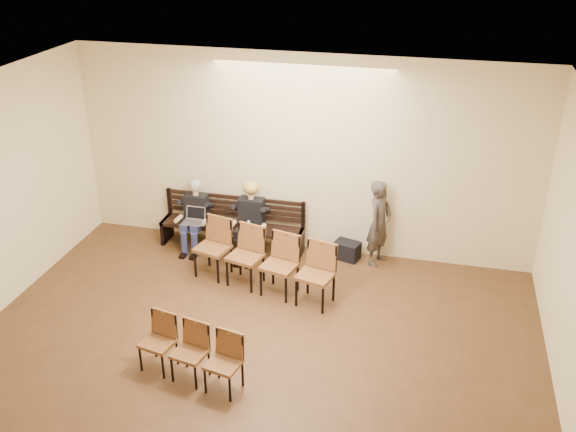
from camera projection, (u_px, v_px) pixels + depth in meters
The scene contains 10 objects.
room_walls at pixel (217, 221), 6.89m from camera, with size 8.02×10.01×3.51m.
bench at pixel (232, 236), 11.53m from camera, with size 2.60×0.90×0.45m, color black.
seated_man at pixel (195, 216), 11.39m from camera, with size 0.50×0.70×1.21m, color black, non-canonical shape.
seated_woman at pixel (250, 221), 11.16m from camera, with size 0.54×0.75×1.25m, color black, non-canonical shape.
laptop at pixel (193, 223), 11.22m from camera, with size 0.35×0.28×0.26m, color silver.
water_bottle at pixel (249, 233), 10.92m from camera, with size 0.07×0.07×0.21m, color silver.
bag at pixel (347, 250), 11.20m from camera, with size 0.43×0.29×0.32m, color black.
passerby at pixel (380, 217), 10.77m from camera, with size 0.64×0.42×1.75m, color #3A3530.
chair_row_front at pixel (262, 262), 10.18m from camera, with size 2.39×0.54×0.98m, color brown.
chair_row_back at pixel (190, 353), 8.25m from camera, with size 1.42×0.43×0.79m, color brown.
Camera 1 is at (2.21, -5.02, 5.59)m, focal length 40.00 mm.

